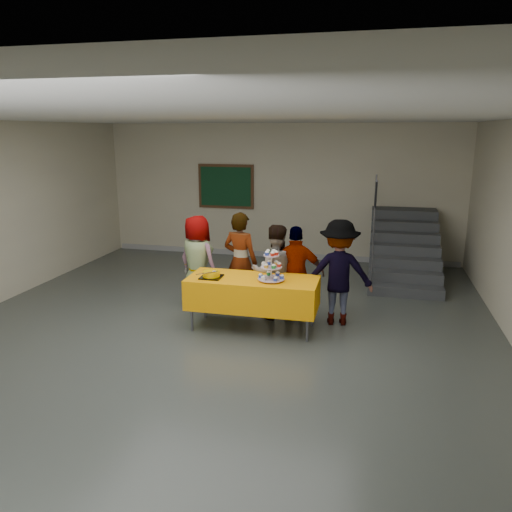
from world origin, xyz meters
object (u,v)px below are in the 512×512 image
(cupcake_stand, at_px, (271,268))
(schoolchild_d, at_px, (296,273))
(bear_cake, at_px, (211,274))
(schoolchild_e, at_px, (339,272))
(staircase, at_px, (403,251))
(schoolchild_c, at_px, (275,272))
(bake_table, at_px, (253,292))
(schoolchild_a, at_px, (198,261))
(schoolchild_b, at_px, (240,262))
(noticeboard, at_px, (226,186))

(cupcake_stand, xyz_separation_m, schoolchild_d, (0.27, 0.59, -0.23))
(bear_cake, bearing_deg, schoolchild_e, 19.10)
(schoolchild_e, xyz_separation_m, staircase, (1.07, 2.93, -0.30))
(schoolchild_d, xyz_separation_m, staircase, (1.71, 2.91, -0.24))
(schoolchild_c, height_order, schoolchild_d, schoolchild_c)
(bake_table, bearing_deg, schoolchild_a, 145.58)
(bake_table, distance_m, staircase, 4.12)
(schoolchild_a, distance_m, schoolchild_b, 0.73)
(schoolchild_c, bearing_deg, schoolchild_d, 165.06)
(cupcake_stand, relative_size, schoolchild_b, 0.28)
(bake_table, relative_size, noticeboard, 1.45)
(cupcake_stand, relative_size, schoolchild_d, 0.31)
(schoolchild_e, bearing_deg, noticeboard, -59.37)
(bake_table, distance_m, schoolchild_b, 0.88)
(bear_cake, bearing_deg, schoolchild_c, 37.63)
(cupcake_stand, relative_size, schoolchild_e, 0.28)
(bear_cake, bearing_deg, cupcake_stand, 2.98)
(schoolchild_c, bearing_deg, staircase, -141.66)
(cupcake_stand, height_order, schoolchild_a, schoolchild_a)
(bake_table, height_order, schoolchild_e, schoolchild_e)
(bear_cake, bearing_deg, noticeboard, 103.90)
(cupcake_stand, height_order, schoolchild_e, schoolchild_e)
(schoolchild_a, xyz_separation_m, schoolchild_e, (2.30, -0.26, 0.03))
(schoolchild_b, xyz_separation_m, staircase, (2.65, 2.68, -0.31))
(schoolchild_e, distance_m, staircase, 3.14)
(schoolchild_b, distance_m, staircase, 3.78)
(bear_cake, relative_size, staircase, 0.15)
(staircase, bearing_deg, schoolchild_a, -141.61)
(bear_cake, bearing_deg, schoolchild_d, 29.08)
(bear_cake, height_order, noticeboard, noticeboard)
(bake_table, xyz_separation_m, staircase, (2.26, 3.44, -0.07))
(schoolchild_b, relative_size, schoolchild_c, 1.09)
(schoolchild_a, relative_size, schoolchild_d, 1.04)
(schoolchild_b, distance_m, schoolchild_d, 0.97)
(schoolchild_d, bearing_deg, cupcake_stand, 56.95)
(schoolchild_a, height_order, schoolchild_d, schoolchild_a)
(cupcake_stand, xyz_separation_m, schoolchild_c, (-0.06, 0.58, -0.22))
(staircase, bearing_deg, schoolchild_b, -134.63)
(schoolchild_a, xyz_separation_m, schoolchild_b, (0.73, -0.01, 0.04))
(schoolchild_c, height_order, schoolchild_e, schoolchild_e)
(bake_table, relative_size, schoolchild_a, 1.24)
(noticeboard, bearing_deg, schoolchild_e, -52.77)
(cupcake_stand, relative_size, bear_cake, 1.24)
(bake_table, bearing_deg, cupcake_stand, -12.45)
(noticeboard, bearing_deg, schoolchild_a, -80.95)
(schoolchild_a, relative_size, schoolchild_b, 0.95)
(schoolchild_b, relative_size, noticeboard, 1.23)
(schoolchild_b, xyz_separation_m, noticeboard, (-1.29, 3.52, 0.80))
(schoolchild_a, distance_m, schoolchild_d, 1.68)
(bake_table, xyz_separation_m, schoolchild_a, (-1.12, 0.76, 0.20))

